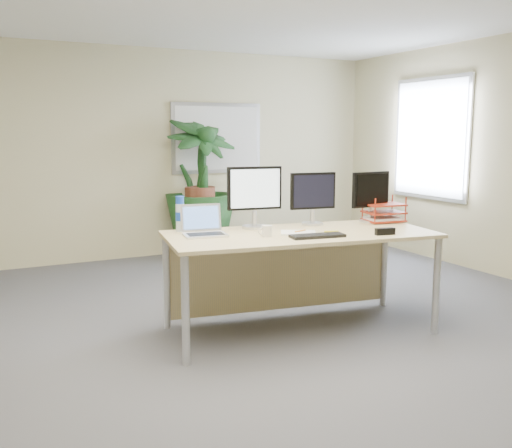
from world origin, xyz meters
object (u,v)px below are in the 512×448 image
floor_plant (200,200)px  monitor_right (313,195)px  desk (294,251)px  monitor_left (255,193)px  laptop (203,227)px

floor_plant → monitor_right: size_ratio=3.28×
floor_plant → monitor_right: floor_plant is taller
desk → monitor_right: size_ratio=4.97×
floor_plant → monitor_left: (-0.56, -2.74, 0.38)m
monitor_right → laptop: monitor_right is taller
monitor_left → laptop: 0.56m
monitor_left → monitor_right: size_ratio=1.14×
monitor_right → laptop: (-1.04, -0.03, -0.20)m
desk → monitor_left: (-0.26, 0.24, 0.48)m
monitor_left → monitor_right: 0.54m
desk → laptop: laptop is taller
monitor_right → laptop: size_ratio=1.25×
floor_plant → laptop: size_ratio=4.10×
monitor_left → laptop: size_ratio=1.42×
floor_plant → laptop: bearing=-110.5°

